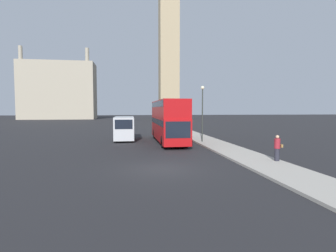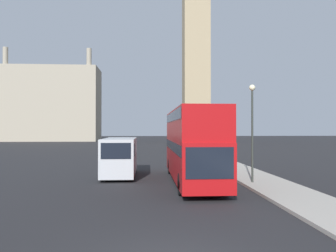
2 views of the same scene
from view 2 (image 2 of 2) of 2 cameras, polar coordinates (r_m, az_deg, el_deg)
building_block_distant at (r=96.38m, az=-19.48°, el=3.58°), size 25.41×10.90×24.75m
red_double_decker_bus at (r=20.21m, az=4.23°, el=-2.84°), size 2.49×11.40×4.41m
white_van at (r=22.90m, az=-8.39°, el=-5.20°), size 2.16×5.93×2.64m
street_lamp at (r=19.88m, az=14.46°, el=1.35°), size 0.36×0.36×5.74m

